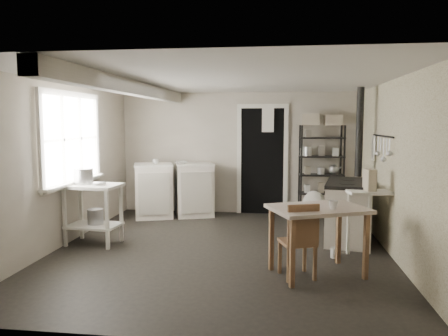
# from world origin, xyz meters

# --- Properties ---
(floor) EXTENTS (5.00, 5.00, 0.00)m
(floor) POSITION_xyz_m (0.00, 0.00, 0.00)
(floor) COLOR black
(floor) RESTS_ON ground
(ceiling) EXTENTS (5.00, 5.00, 0.00)m
(ceiling) POSITION_xyz_m (0.00, 0.00, 2.30)
(ceiling) COLOR silver
(ceiling) RESTS_ON wall_back
(wall_back) EXTENTS (4.50, 0.02, 2.30)m
(wall_back) POSITION_xyz_m (0.00, 2.50, 1.15)
(wall_back) COLOR #BDB3A1
(wall_back) RESTS_ON ground
(wall_front) EXTENTS (4.50, 0.02, 2.30)m
(wall_front) POSITION_xyz_m (0.00, -2.50, 1.15)
(wall_front) COLOR #BDB3A1
(wall_front) RESTS_ON ground
(wall_left) EXTENTS (0.02, 5.00, 2.30)m
(wall_left) POSITION_xyz_m (-2.25, 0.00, 1.15)
(wall_left) COLOR #BDB3A1
(wall_left) RESTS_ON ground
(wall_right) EXTENTS (0.02, 5.00, 2.30)m
(wall_right) POSITION_xyz_m (2.25, 0.00, 1.15)
(wall_right) COLOR #BDB3A1
(wall_right) RESTS_ON ground
(window) EXTENTS (0.12, 1.76, 1.28)m
(window) POSITION_xyz_m (-2.22, 0.20, 1.50)
(window) COLOR white
(window) RESTS_ON wall_left
(doorway) EXTENTS (0.96, 0.10, 2.08)m
(doorway) POSITION_xyz_m (0.45, 2.47, 1.00)
(doorway) COLOR white
(doorway) RESTS_ON ground
(ceiling_beam) EXTENTS (0.18, 5.00, 0.18)m
(ceiling_beam) POSITION_xyz_m (-1.20, 0.00, 2.20)
(ceiling_beam) COLOR white
(ceiling_beam) RESTS_ON ceiling
(wallpaper_panel) EXTENTS (0.01, 5.00, 2.30)m
(wallpaper_panel) POSITION_xyz_m (2.24, 0.00, 1.15)
(wallpaper_panel) COLOR beige
(wallpaper_panel) RESTS_ON wall_right
(utensil_rail) EXTENTS (0.06, 1.20, 0.44)m
(utensil_rail) POSITION_xyz_m (2.19, 0.60, 1.55)
(utensil_rail) COLOR #B7B7BA
(utensil_rail) RESTS_ON wall_right
(prep_table) EXTENTS (0.80, 0.61, 0.86)m
(prep_table) POSITION_xyz_m (-1.85, 0.07, 0.40)
(prep_table) COLOR white
(prep_table) RESTS_ON ground
(stockpot) EXTENTS (0.33, 0.33, 0.29)m
(stockpot) POSITION_xyz_m (-2.00, 0.10, 0.94)
(stockpot) COLOR #B7B7BA
(stockpot) RESTS_ON prep_table
(saucepan) EXTENTS (0.26, 0.26, 0.11)m
(saucepan) POSITION_xyz_m (-1.73, 0.00, 0.85)
(saucepan) COLOR #B7B7BA
(saucepan) RESTS_ON prep_table
(bucket) EXTENTS (0.27, 0.27, 0.24)m
(bucket) POSITION_xyz_m (-1.84, 0.09, 0.39)
(bucket) COLOR #B7B7BA
(bucket) RESTS_ON prep_table
(base_cabinets) EXTENTS (1.62, 1.07, 0.98)m
(base_cabinets) POSITION_xyz_m (-1.15, 2.03, 0.46)
(base_cabinets) COLOR beige
(base_cabinets) RESTS_ON ground
(mixing_bowl) EXTENTS (0.38, 0.38, 0.07)m
(mixing_bowl) POSITION_xyz_m (-1.00, 1.96, 0.95)
(mixing_bowl) COLOR white
(mixing_bowl) RESTS_ON base_cabinets
(counter_cup) EXTENTS (0.13, 0.13, 0.09)m
(counter_cup) POSITION_xyz_m (-1.47, 1.93, 0.97)
(counter_cup) COLOR white
(counter_cup) RESTS_ON base_cabinets
(shelf_rack) EXTENTS (0.82, 0.38, 1.69)m
(shelf_rack) POSITION_xyz_m (1.53, 2.31, 0.95)
(shelf_rack) COLOR black
(shelf_rack) RESTS_ON ground
(shelf_jar) EXTENTS (0.09, 0.09, 0.20)m
(shelf_jar) POSITION_xyz_m (1.20, 2.35, 1.37)
(shelf_jar) COLOR white
(shelf_jar) RESTS_ON shelf_rack
(storage_box_a) EXTENTS (0.32, 0.29, 0.21)m
(storage_box_a) POSITION_xyz_m (1.33, 2.25, 2.01)
(storage_box_a) COLOR beige
(storage_box_a) RESTS_ON shelf_rack
(storage_box_b) EXTENTS (0.30, 0.28, 0.19)m
(storage_box_b) POSITION_xyz_m (1.72, 2.25, 1.99)
(storage_box_b) COLOR beige
(storage_box_b) RESTS_ON shelf_rack
(stove) EXTENTS (0.80, 1.21, 0.88)m
(stove) POSITION_xyz_m (1.79, 0.72, 0.44)
(stove) COLOR beige
(stove) RESTS_ON ground
(stovepipe) EXTENTS (0.13, 0.13, 1.33)m
(stovepipe) POSITION_xyz_m (1.99, 1.16, 1.59)
(stovepipe) COLOR black
(stovepipe) RESTS_ON stove
(side_ledge) EXTENTS (0.59, 0.38, 0.85)m
(side_ledge) POSITION_xyz_m (1.95, 0.08, 0.43)
(side_ledge) COLOR white
(side_ledge) RESTS_ON ground
(oats_box) EXTENTS (0.15, 0.21, 0.28)m
(oats_box) POSITION_xyz_m (1.95, 0.09, 1.01)
(oats_box) COLOR beige
(oats_box) RESTS_ON side_ledge
(work_table) EXTENTS (1.24, 1.08, 0.79)m
(work_table) POSITION_xyz_m (1.22, -0.80, 0.38)
(work_table) COLOR beige
(work_table) RESTS_ON ground
(table_cup) EXTENTS (0.12, 0.12, 0.10)m
(table_cup) POSITION_xyz_m (1.37, -0.90, 0.81)
(table_cup) COLOR white
(table_cup) RESTS_ON work_table
(chair) EXTENTS (0.46, 0.47, 0.87)m
(chair) POSITION_xyz_m (0.99, -0.92, 0.48)
(chair) COLOR brown
(chair) RESTS_ON ground
(flour_sack) EXTENTS (0.50, 0.45, 0.51)m
(flour_sack) POSITION_xyz_m (1.40, 2.15, 0.24)
(flour_sack) COLOR white
(flour_sack) RESTS_ON ground
(floor_crock) EXTENTS (0.12, 0.12, 0.13)m
(floor_crock) POSITION_xyz_m (1.50, -0.15, 0.08)
(floor_crock) COLOR white
(floor_crock) RESTS_ON ground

